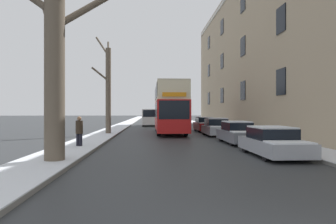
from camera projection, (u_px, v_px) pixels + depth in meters
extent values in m
cube|color=slate|center=(129.00, 122.00, 55.94)|extent=(2.32, 130.00, 0.13)
cube|color=silver|center=(129.00, 122.00, 55.94)|extent=(2.30, 130.00, 0.03)
cube|color=slate|center=(191.00, 122.00, 56.63)|extent=(2.32, 130.00, 0.13)
cube|color=silver|center=(191.00, 122.00, 56.63)|extent=(2.30, 130.00, 0.03)
cube|color=tan|center=(289.00, 50.00, 28.78)|extent=(9.00, 47.28, 15.80)
cube|color=black|center=(281.00, 82.00, 20.21)|extent=(0.08, 1.40, 1.80)
cube|color=black|center=(243.00, 91.00, 28.51)|extent=(0.08, 1.40, 1.80)
cube|color=black|center=(222.00, 95.00, 36.82)|extent=(0.08, 1.40, 1.80)
cube|color=black|center=(209.00, 98.00, 45.12)|extent=(0.08, 1.40, 1.80)
cube|color=black|center=(281.00, 20.00, 20.20)|extent=(0.08, 1.40, 1.80)
cube|color=black|center=(243.00, 46.00, 28.51)|extent=(0.08, 1.40, 1.80)
cube|color=black|center=(222.00, 61.00, 36.82)|extent=(0.08, 1.40, 1.80)
cube|color=black|center=(209.00, 71.00, 45.12)|extent=(0.08, 1.40, 1.80)
cube|color=black|center=(243.00, 2.00, 28.51)|extent=(0.08, 1.40, 1.80)
cube|color=black|center=(222.00, 27.00, 36.82)|extent=(0.08, 1.40, 1.80)
cube|color=black|center=(209.00, 43.00, 45.12)|extent=(0.08, 1.40, 1.80)
cylinder|color=brown|center=(55.00, 63.00, 11.25)|extent=(0.75, 0.75, 7.63)
cylinder|color=brown|center=(90.00, 7.00, 12.05)|extent=(2.58, 1.76, 2.26)
cylinder|color=brown|center=(35.00, 0.00, 11.04)|extent=(1.51, 0.63, 1.11)
cylinder|color=brown|center=(49.00, 21.00, 11.93)|extent=(1.19, 1.72, 1.95)
cylinder|color=brown|center=(108.00, 92.00, 25.46)|extent=(0.45, 0.45, 7.41)
cylinder|color=brown|center=(108.00, 56.00, 26.19)|extent=(0.39, 1.64, 2.83)
cylinder|color=brown|center=(102.00, 46.00, 25.86)|extent=(1.34, 1.06, 1.84)
cylinder|color=brown|center=(100.00, 74.00, 25.04)|extent=(1.40, 0.96, 1.13)
cube|color=red|center=(170.00, 116.00, 27.45)|extent=(2.55, 10.50, 2.57)
cube|color=beige|center=(170.00, 94.00, 27.45)|extent=(2.50, 10.29, 1.43)
cube|color=beige|center=(170.00, 85.00, 27.45)|extent=(2.50, 10.29, 0.12)
cube|color=black|center=(170.00, 110.00, 27.45)|extent=(2.58, 9.24, 1.34)
cube|color=black|center=(170.00, 93.00, 27.45)|extent=(2.58, 9.24, 1.09)
cube|color=black|center=(174.00, 110.00, 22.23)|extent=(2.29, 0.06, 1.41)
cube|color=orange|center=(174.00, 94.00, 22.22)|extent=(1.78, 0.05, 0.32)
cylinder|color=black|center=(159.00, 130.00, 24.25)|extent=(0.30, 1.04, 1.04)
cylinder|color=black|center=(186.00, 130.00, 24.38)|extent=(0.30, 1.04, 1.04)
cylinder|color=black|center=(157.00, 126.00, 30.32)|extent=(0.30, 1.04, 1.04)
cylinder|color=black|center=(179.00, 126.00, 30.45)|extent=(0.30, 1.04, 1.04)
cube|color=#9EA3AD|center=(273.00, 146.00, 13.28)|extent=(1.86, 4.38, 0.58)
cube|color=black|center=(271.00, 134.00, 13.46)|extent=(1.60, 2.19, 0.50)
cube|color=silver|center=(271.00, 127.00, 13.46)|extent=(1.57, 2.08, 0.07)
cube|color=silver|center=(289.00, 142.00, 11.73)|extent=(1.68, 1.14, 0.06)
cylinder|color=black|center=(266.00, 154.00, 11.92)|extent=(0.20, 0.61, 0.61)
cylinder|color=black|center=(306.00, 153.00, 12.02)|extent=(0.20, 0.61, 0.61)
cylinder|color=black|center=(245.00, 146.00, 14.54)|extent=(0.20, 0.61, 0.61)
cylinder|color=black|center=(278.00, 146.00, 14.64)|extent=(0.20, 0.61, 0.61)
cube|color=slate|center=(237.00, 136.00, 18.71)|extent=(1.69, 4.43, 0.63)
cube|color=black|center=(237.00, 126.00, 18.89)|extent=(1.46, 2.21, 0.52)
cube|color=silver|center=(237.00, 122.00, 18.89)|extent=(1.42, 2.10, 0.07)
cube|color=silver|center=(245.00, 132.00, 17.14)|extent=(1.52, 1.16, 0.06)
cylinder|color=black|center=(232.00, 140.00, 17.34)|extent=(0.20, 0.68, 0.68)
cylinder|color=black|center=(256.00, 140.00, 17.43)|extent=(0.20, 0.68, 0.68)
cylinder|color=black|center=(221.00, 136.00, 19.99)|extent=(0.20, 0.68, 0.68)
cylinder|color=black|center=(242.00, 136.00, 20.08)|extent=(0.20, 0.68, 0.68)
cube|color=#9EA3AD|center=(216.00, 130.00, 24.68)|extent=(1.86, 3.96, 0.62)
cube|color=black|center=(216.00, 122.00, 24.84)|extent=(1.60, 1.98, 0.60)
cube|color=silver|center=(216.00, 118.00, 24.84)|extent=(1.56, 1.88, 0.09)
cube|color=silver|center=(220.00, 127.00, 23.28)|extent=(1.67, 1.03, 0.07)
cylinder|color=black|center=(209.00, 133.00, 23.45)|extent=(0.20, 0.65, 0.65)
cylinder|color=black|center=(230.00, 133.00, 23.55)|extent=(0.20, 0.65, 0.65)
cylinder|color=black|center=(204.00, 131.00, 25.82)|extent=(0.20, 0.65, 0.65)
cylinder|color=black|center=(223.00, 131.00, 25.92)|extent=(0.20, 0.65, 0.65)
cube|color=maroon|center=(204.00, 126.00, 30.15)|extent=(1.71, 4.31, 0.71)
cube|color=black|center=(204.00, 120.00, 30.32)|extent=(1.47, 2.15, 0.52)
cube|color=silver|center=(204.00, 117.00, 30.32)|extent=(1.43, 2.04, 0.07)
cube|color=silver|center=(207.00, 123.00, 28.62)|extent=(1.54, 1.12, 0.06)
cylinder|color=black|center=(199.00, 129.00, 28.81)|extent=(0.20, 0.61, 0.61)
cylinder|color=black|center=(214.00, 129.00, 28.90)|extent=(0.20, 0.61, 0.61)
cylinder|color=black|center=(195.00, 128.00, 31.39)|extent=(0.20, 0.61, 0.61)
cylinder|color=black|center=(209.00, 128.00, 31.48)|extent=(0.20, 0.61, 0.61)
cube|color=white|center=(150.00, 117.00, 42.46)|extent=(2.04, 5.47, 2.12)
cube|color=black|center=(150.00, 113.00, 39.75)|extent=(1.80, 0.06, 0.93)
cylinder|color=black|center=(143.00, 124.00, 40.66)|extent=(0.22, 0.68, 0.68)
cylinder|color=black|center=(156.00, 124.00, 40.76)|extent=(0.22, 0.68, 0.68)
cylinder|color=black|center=(144.00, 123.00, 44.15)|extent=(0.22, 0.68, 0.68)
cylinder|color=black|center=(156.00, 123.00, 44.26)|extent=(0.22, 0.68, 0.68)
cylinder|color=black|center=(78.00, 141.00, 15.94)|extent=(0.18, 0.18, 0.81)
cylinder|color=black|center=(81.00, 141.00, 15.89)|extent=(0.18, 0.18, 0.81)
cylinder|color=#2D2319|center=(79.00, 127.00, 15.91)|extent=(0.38, 0.38, 0.70)
sphere|color=#8C6647|center=(79.00, 118.00, 15.91)|extent=(0.22, 0.22, 0.22)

